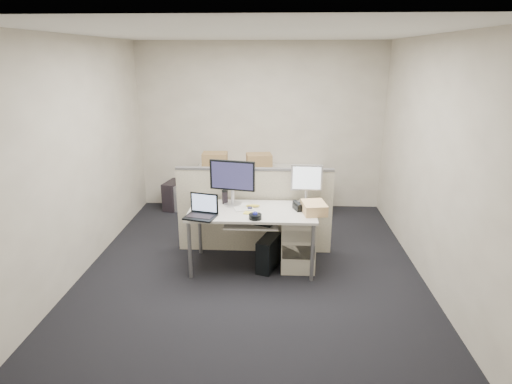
# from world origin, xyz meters

# --- Properties ---
(floor) EXTENTS (4.00, 4.50, 0.01)m
(floor) POSITION_xyz_m (0.00, 0.00, -0.01)
(floor) COLOR black
(floor) RESTS_ON ground
(ceiling) EXTENTS (4.00, 4.50, 0.01)m
(ceiling) POSITION_xyz_m (0.00, 0.00, 2.70)
(ceiling) COLOR white
(ceiling) RESTS_ON ground
(wall_back) EXTENTS (4.00, 0.02, 2.70)m
(wall_back) POSITION_xyz_m (0.00, 2.25, 1.35)
(wall_back) COLOR beige
(wall_back) RESTS_ON ground
(wall_front) EXTENTS (4.00, 0.02, 2.70)m
(wall_front) POSITION_xyz_m (0.00, -2.25, 1.35)
(wall_front) COLOR beige
(wall_front) RESTS_ON ground
(wall_left) EXTENTS (0.02, 4.50, 2.70)m
(wall_left) POSITION_xyz_m (-2.00, 0.00, 1.35)
(wall_left) COLOR beige
(wall_left) RESTS_ON ground
(wall_right) EXTENTS (0.02, 4.50, 2.70)m
(wall_right) POSITION_xyz_m (2.00, 0.00, 1.35)
(wall_right) COLOR beige
(wall_right) RESTS_ON ground
(desk) EXTENTS (1.50, 0.75, 0.73)m
(desk) POSITION_xyz_m (0.00, 0.00, 0.66)
(desk) COLOR silver
(desk) RESTS_ON floor
(keyboard_tray) EXTENTS (0.62, 0.32, 0.02)m
(keyboard_tray) POSITION_xyz_m (0.00, -0.18, 0.62)
(keyboard_tray) COLOR silver
(keyboard_tray) RESTS_ON desk
(drawer_pedestal) EXTENTS (0.40, 0.55, 0.65)m
(drawer_pedestal) POSITION_xyz_m (0.55, 0.05, 0.33)
(drawer_pedestal) COLOR beige
(drawer_pedestal) RESTS_ON floor
(cubicle_partition) EXTENTS (2.00, 0.06, 1.10)m
(cubicle_partition) POSITION_xyz_m (0.00, 0.45, 0.55)
(cubicle_partition) COLOR beige
(cubicle_partition) RESTS_ON floor
(back_counter) EXTENTS (2.00, 0.60, 0.72)m
(back_counter) POSITION_xyz_m (0.00, 1.93, 0.36)
(back_counter) COLOR beige
(back_counter) RESTS_ON floor
(monitor_main) EXTENTS (0.59, 0.32, 0.56)m
(monitor_main) POSITION_xyz_m (-0.25, 0.18, 1.01)
(monitor_main) COLOR black
(monitor_main) RESTS_ON desk
(monitor_small) EXTENTS (0.39, 0.21, 0.47)m
(monitor_small) POSITION_xyz_m (0.65, 0.32, 0.97)
(monitor_small) COLOR #B7B7BC
(monitor_small) RESTS_ON desk
(laptop) EXTENTS (0.39, 0.33, 0.25)m
(laptop) POSITION_xyz_m (-0.57, -0.28, 0.86)
(laptop) COLOR black
(laptop) RESTS_ON desk
(trackball) EXTENTS (0.18, 0.18, 0.06)m
(trackball) POSITION_xyz_m (0.05, -0.28, 0.76)
(trackball) COLOR black
(trackball) RESTS_ON desk
(desk_phone) EXTENTS (0.25, 0.23, 0.07)m
(desk_phone) POSITION_xyz_m (0.60, 0.07, 0.76)
(desk_phone) COLOR black
(desk_phone) RESTS_ON desk
(paper_stack) EXTENTS (0.30, 0.34, 0.01)m
(paper_stack) POSITION_xyz_m (-0.12, 0.09, 0.74)
(paper_stack) COLOR silver
(paper_stack) RESTS_ON desk
(sticky_pad) EXTENTS (0.10, 0.10, 0.01)m
(sticky_pad) POSITION_xyz_m (-0.05, -0.11, 0.74)
(sticky_pad) COLOR yellow
(sticky_pad) RESTS_ON desk
(travel_mug) EXTENTS (0.08, 0.08, 0.16)m
(travel_mug) POSITION_xyz_m (-0.35, 0.22, 0.81)
(travel_mug) COLOR black
(travel_mug) RESTS_ON desk
(banana) EXTENTS (0.18, 0.06, 0.04)m
(banana) POSITION_xyz_m (0.00, 0.10, 0.75)
(banana) COLOR #FDF24D
(banana) RESTS_ON desk
(cellphone) EXTENTS (0.07, 0.11, 0.01)m
(cellphone) POSITION_xyz_m (-0.03, 0.05, 0.74)
(cellphone) COLOR black
(cellphone) RESTS_ON desk
(manila_folders) EXTENTS (0.31, 0.37, 0.12)m
(manila_folders) POSITION_xyz_m (0.72, -0.05, 0.79)
(manila_folders) COLOR tan
(manila_folders) RESTS_ON desk
(keyboard) EXTENTS (0.44, 0.30, 0.02)m
(keyboard) POSITION_xyz_m (0.05, -0.14, 0.64)
(keyboard) COLOR black
(keyboard) RESTS_ON keyboard_tray
(pc_tower_desk) EXTENTS (0.30, 0.46, 0.40)m
(pc_tower_desk) POSITION_xyz_m (0.20, -0.05, 0.20)
(pc_tower_desk) COLOR black
(pc_tower_desk) RESTS_ON floor
(pc_tower_spare_dark) EXTENTS (0.30, 0.53, 0.47)m
(pc_tower_spare_dark) POSITION_xyz_m (-1.45, 2.03, 0.23)
(pc_tower_spare_dark) COLOR black
(pc_tower_spare_dark) RESTS_ON floor
(pc_tower_spare_silver) EXTENTS (0.21, 0.47, 0.43)m
(pc_tower_spare_silver) POSITION_xyz_m (-1.30, 2.03, 0.21)
(pc_tower_spare_silver) COLOR #B7B7BC
(pc_tower_spare_silver) RESTS_ON floor
(cardboard_box_left) EXTENTS (0.40, 0.31, 0.29)m
(cardboard_box_left) POSITION_xyz_m (-0.70, 1.81, 0.87)
(cardboard_box_left) COLOR #AB8A4D
(cardboard_box_left) RESTS_ON back_counter
(cardboard_box_right) EXTENTS (0.43, 0.36, 0.28)m
(cardboard_box_right) POSITION_xyz_m (0.00, 1.81, 0.86)
(cardboard_box_right) COLOR #AB8A4D
(cardboard_box_right) RESTS_ON back_counter
(red_binder) EXTENTS (0.10, 0.31, 0.28)m
(red_binder) POSITION_xyz_m (-0.55, 1.83, 0.86)
(red_binder) COLOR #A90E17
(red_binder) RESTS_ON back_counter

